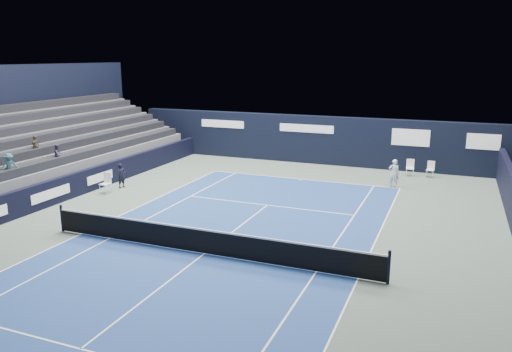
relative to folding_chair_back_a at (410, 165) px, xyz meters
The scene contains 12 objects.
ground 14.34m from the folding_chair_back_a, 113.34° to the right, with size 48.00×48.00×0.00m, color #4E5D53.
court_surface 16.19m from the folding_chair_back_a, 110.53° to the right, with size 10.97×23.77×0.01m, color navy.
folding_chair_back_a is the anchor object (origin of this frame).
folding_chair_back_b 1.15m from the folding_chair_back_a, ahead, with size 0.46×0.45×0.94m.
line_judge_chair 17.17m from the folding_chair_back_a, 145.29° to the right, with size 0.49×0.47×1.06m.
line_judge 16.47m from the folding_chair_back_a, 148.51° to the right, with size 0.48×0.32×1.32m, color black.
court_markings 16.19m from the folding_chair_back_a, 110.53° to the right, with size 11.03×23.83×0.00m.
tennis_net 16.18m from the folding_chair_back_a, 110.53° to the right, with size 12.90×0.10×1.10m.
back_sponsor_wall 5.89m from the folding_chair_back_a, 166.60° to the left, with size 26.00×0.63×3.10m.
side_barrier_left 17.73m from the folding_chair_back_a, 148.84° to the right, with size 0.33×22.00×1.20m.
spectator_stand 20.67m from the folding_chair_back_a, 156.71° to the right, with size 6.00×18.00×6.40m.
tennis_player 3.09m from the folding_chair_back_a, 100.86° to the right, with size 0.61×0.84×1.52m.
Camera 1 is at (7.91, -14.74, 6.89)m, focal length 35.00 mm.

